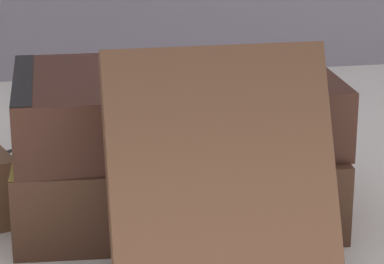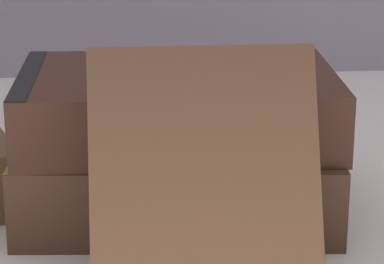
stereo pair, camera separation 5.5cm
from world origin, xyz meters
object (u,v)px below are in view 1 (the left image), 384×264
book_flat_bottom (166,174)px  pocket_watch (236,76)px  book_leaning_front (222,186)px  book_flat_top (166,107)px  reading_glasses (63,149)px

book_flat_bottom → pocket_watch: pocket_watch is taller
book_leaning_front → pocket_watch: (0.03, 0.09, 0.04)m
book_leaning_front → pocket_watch: size_ratio=2.30×
book_flat_top → pocket_watch: pocket_watch is taller
book_flat_bottom → pocket_watch: size_ratio=3.68×
book_flat_bottom → book_leaning_front: 0.12m
book_flat_top → book_leaning_front: size_ratio=1.55×
book_flat_bottom → pocket_watch: bearing=-30.7°
book_flat_top → pocket_watch: 0.05m
reading_glasses → book_flat_top: bearing=-87.7°
book_leaning_front → reading_glasses: book_leaning_front is taller
book_flat_top → pocket_watch: size_ratio=3.56×
book_flat_top → pocket_watch: (0.04, -0.02, 0.02)m
pocket_watch → book_flat_top: bearing=148.3°
book_flat_bottom → pocket_watch: 0.09m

